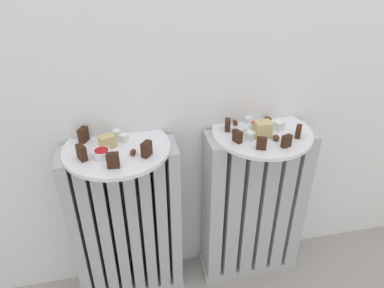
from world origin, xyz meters
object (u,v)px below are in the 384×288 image
(radiator_right, at_px, (253,207))
(jam_bowl_right, at_px, (257,125))
(jam_bowl_left, at_px, (102,154))
(fork, at_px, (252,135))
(plate_left, at_px, (117,148))
(plate_right, at_px, (262,132))
(radiator_left, at_px, (127,226))

(radiator_right, bearing_deg, jam_bowl_right, 125.89)
(jam_bowl_left, height_order, fork, jam_bowl_left)
(jam_bowl_right, xyz_separation_m, fork, (-0.03, -0.04, -0.01))
(radiator_right, height_order, plate_left, plate_left)
(plate_right, height_order, fork, fork)
(plate_left, bearing_deg, jam_bowl_left, -127.63)
(plate_right, distance_m, jam_bowl_left, 0.49)
(plate_left, relative_size, fork, 3.21)
(radiator_left, distance_m, fork, 0.51)
(jam_bowl_right, bearing_deg, fork, -125.06)
(radiator_right, bearing_deg, plate_left, 180.00)
(radiator_right, xyz_separation_m, plate_left, (-0.44, 0.00, 0.30))
(plate_left, relative_size, plate_right, 1.00)
(plate_left, height_order, jam_bowl_left, jam_bowl_left)
(plate_left, distance_m, plate_right, 0.44)
(radiator_left, distance_m, plate_right, 0.54)
(radiator_right, relative_size, plate_left, 1.90)
(plate_left, xyz_separation_m, jam_bowl_left, (-0.04, -0.05, 0.02))
(fork, bearing_deg, radiator_left, 176.75)
(radiator_left, distance_m, jam_bowl_right, 0.54)
(plate_left, xyz_separation_m, jam_bowl_right, (0.43, 0.02, 0.02))
(plate_left, distance_m, jam_bowl_right, 0.43)
(jam_bowl_left, bearing_deg, fork, 3.77)
(plate_left, distance_m, jam_bowl_left, 0.07)
(jam_bowl_left, bearing_deg, jam_bowl_right, 8.29)
(radiator_left, relative_size, fork, 6.09)
(radiator_left, bearing_deg, jam_bowl_right, 2.18)
(radiator_right, distance_m, plate_left, 0.54)
(radiator_left, relative_size, plate_right, 1.90)
(plate_right, xyz_separation_m, jam_bowl_left, (-0.48, -0.05, 0.02))
(jam_bowl_right, bearing_deg, radiator_left, -177.82)
(plate_left, bearing_deg, jam_bowl_right, 2.18)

